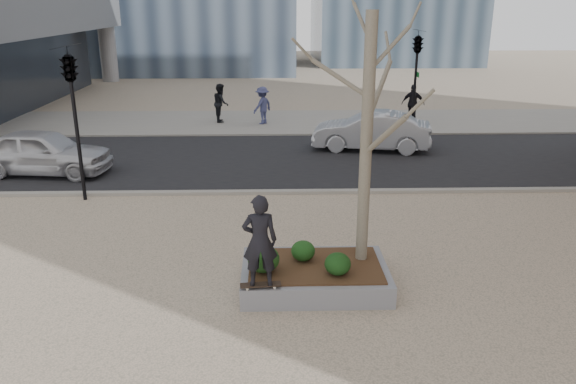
{
  "coord_description": "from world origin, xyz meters",
  "views": [
    {
      "loc": [
        0.17,
        -10.44,
        5.61
      ],
      "look_at": [
        0.5,
        2.0,
        1.4
      ],
      "focal_mm": 35.0,
      "sensor_mm": 36.0,
      "label": 1
    }
  ],
  "objects_px": {
    "skateboard": "(261,286)",
    "police_car": "(43,152)",
    "planter": "(315,276)",
    "skateboarder": "(260,241)"
  },
  "relations": [
    {
      "from": "planter",
      "to": "skateboard",
      "type": "distance_m",
      "value": 1.43
    },
    {
      "from": "skateboard",
      "to": "planter",
      "type": "bearing_deg",
      "value": 33.03
    },
    {
      "from": "planter",
      "to": "skateboarder",
      "type": "bearing_deg",
      "value": -141.34
    },
    {
      "from": "skateboard",
      "to": "police_car",
      "type": "distance_m",
      "value": 11.9
    },
    {
      "from": "planter",
      "to": "skateboard",
      "type": "relative_size",
      "value": 3.85
    },
    {
      "from": "skateboard",
      "to": "police_car",
      "type": "relative_size",
      "value": 0.17
    },
    {
      "from": "planter",
      "to": "police_car",
      "type": "bearing_deg",
      "value": 136.35
    },
    {
      "from": "skateboard",
      "to": "skateboarder",
      "type": "relative_size",
      "value": 0.43
    },
    {
      "from": "skateboard",
      "to": "police_car",
      "type": "bearing_deg",
      "value": 123.98
    },
    {
      "from": "skateboarder",
      "to": "police_car",
      "type": "bearing_deg",
      "value": -53.23
    }
  ]
}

